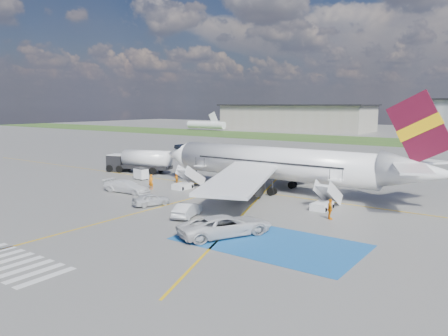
{
  "coord_description": "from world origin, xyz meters",
  "views": [
    {
      "loc": [
        26.03,
        -32.2,
        10.47
      ],
      "look_at": [
        -1.85,
        6.51,
        3.5
      ],
      "focal_mm": 35.0,
      "sensor_mm": 36.0,
      "label": 1
    }
  ],
  "objects": [
    {
      "name": "crew_fwd",
      "position": [
        -12.46,
        5.73,
        0.94
      ],
      "size": [
        0.75,
        0.56,
        1.88
      ],
      "primitive_type": "imported",
      "rotation": [
        0.0,
        0.0,
        0.17
      ],
      "color": "orange",
      "rests_on": "ground"
    },
    {
      "name": "car_silver_a",
      "position": [
        -6.15,
        -0.54,
        0.66
      ],
      "size": [
        2.85,
        4.18,
        1.32
      ],
      "primitive_type": "imported",
      "rotation": [
        0.0,
        0.0,
        2.77
      ],
      "color": "silver",
      "rests_on": "ground"
    },
    {
      "name": "van_white_b",
      "position": [
        -13.44,
        2.67,
        0.98
      ],
      "size": [
        5.1,
        2.32,
        1.95
      ],
      "primitive_type": "imported",
      "rotation": [
        0.0,
        0.0,
        1.63
      ],
      "color": "white",
      "rests_on": "ground"
    },
    {
      "name": "taxiway_line_main",
      "position": [
        0.0,
        12.0,
        0.01
      ],
      "size": [
        120.0,
        0.2,
        0.01
      ],
      "primitive_type": "cube",
      "color": "gold",
      "rests_on": "ground"
    },
    {
      "name": "airstairs_aft",
      "position": [
        9.0,
        8.7,
        0.62
      ],
      "size": [
        1.9,
        5.2,
        3.6
      ],
      "color": "white",
      "rests_on": "ground"
    },
    {
      "name": "taxiway_line_cross",
      "position": [
        -5.0,
        -10.0,
        0.01
      ],
      "size": [
        0.2,
        60.0,
        0.01
      ],
      "primitive_type": "cube",
      "color": "gold",
      "rests_on": "ground"
    },
    {
      "name": "car_silver_b",
      "position": [
        -0.06,
        -1.85,
        0.69
      ],
      "size": [
        2.6,
        4.42,
        1.38
      ],
      "primitive_type": "imported",
      "rotation": [
        0.0,
        0.0,
        3.43
      ],
      "color": "#ADB0B4",
      "rests_on": "ground"
    },
    {
      "name": "taxiway_line_diag",
      "position": [
        0.0,
        12.0,
        0.01
      ],
      "size": [
        20.71,
        56.45,
        0.01
      ],
      "primitive_type": "cube",
      "rotation": [
        0.0,
        0.0,
        0.35
      ],
      "color": "gold",
      "rests_on": "ground"
    },
    {
      "name": "airstairs_fwd",
      "position": [
        -9.5,
        8.7,
        0.62
      ],
      "size": [
        1.9,
        5.2,
        3.6
      ],
      "color": "white",
      "rests_on": "ground"
    },
    {
      "name": "fuel_tanker",
      "position": [
        -23.68,
        14.46,
        1.48
      ],
      "size": [
        10.64,
        5.53,
        3.52
      ],
      "rotation": [
        0.0,
        0.0,
        0.29
      ],
      "color": "black",
      "rests_on": "ground"
    },
    {
      "name": "van_white_a",
      "position": [
        6.3,
        -4.54,
        1.11
      ],
      "size": [
        5.14,
        6.53,
        2.23
      ],
      "primitive_type": "imported",
      "rotation": [
        0.0,
        0.0,
        2.67
      ],
      "color": "silver",
      "rests_on": "ground"
    },
    {
      "name": "crew_nose",
      "position": [
        -13.0,
        10.9,
        0.76
      ],
      "size": [
        0.7,
        0.83,
        1.52
      ],
      "primitive_type": "imported",
      "rotation": [
        0.0,
        0.0,
        -1.4
      ],
      "color": "orange",
      "rests_on": "ground"
    },
    {
      "name": "crew_aft",
      "position": [
        11.13,
        5.14,
        0.95
      ],
      "size": [
        1.04,
        1.18,
        1.91
      ],
      "primitive_type": "imported",
      "rotation": [
        0.0,
        0.0,
        2.21
      ],
      "color": "orange",
      "rests_on": "ground"
    },
    {
      "name": "staging_box",
      "position": [
        10.0,
        -4.0,
        0.01
      ],
      "size": [
        14.0,
        8.0,
        0.01
      ],
      "primitive_type": "cube",
      "color": "#19579B",
      "rests_on": "ground"
    },
    {
      "name": "airliner",
      "position": [
        1.51,
        14.0,
        3.39
      ],
      "size": [
        36.81,
        32.95,
        11.92
      ],
      "color": "white",
      "rests_on": "ground"
    },
    {
      "name": "grass_strip",
      "position": [
        0.0,
        95.0,
        0.01
      ],
      "size": [
        400.0,
        30.0,
        0.01
      ],
      "primitive_type": "cube",
      "color": "#2D4C1E",
      "rests_on": "ground"
    },
    {
      "name": "gpu_cart",
      "position": [
        -18.75,
        10.02,
        0.74
      ],
      "size": [
        2.15,
        1.57,
        1.65
      ],
      "rotation": [
        0.0,
        0.0,
        -0.16
      ],
      "color": "white",
      "rests_on": "ground"
    },
    {
      "name": "crosswalk",
      "position": [
        -1.8,
        -18.0,
        0.01
      ],
      "size": [
        9.0,
        4.0,
        0.01
      ],
      "color": "silver",
      "rests_on": "ground"
    },
    {
      "name": "terminal_west",
      "position": [
        -55.0,
        130.0,
        5.0
      ],
      "size": [
        60.0,
        22.0,
        10.0
      ],
      "primitive_type": "cube",
      "color": "#9F9889",
      "rests_on": "ground"
    },
    {
      "name": "ground",
      "position": [
        0.0,
        0.0,
        0.0
      ],
      "size": [
        400.0,
        400.0,
        0.0
      ],
      "primitive_type": "plane",
      "color": "#60605E",
      "rests_on": "ground"
    }
  ]
}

